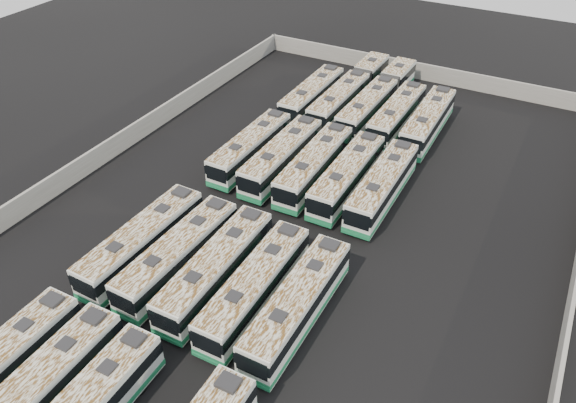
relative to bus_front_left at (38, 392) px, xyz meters
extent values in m
plane|color=black|center=(5.29, 22.66, -1.79)|extent=(140.00, 140.00, 0.00)
cube|color=slate|center=(5.29, 58.96, -0.69)|extent=(45.20, 0.30, 2.20)
cube|color=slate|center=(27.59, 22.66, -0.69)|extent=(0.30, 73.20, 2.20)
cube|color=slate|center=(-17.01, 22.66, -0.69)|extent=(0.30, 73.20, 2.20)
cube|color=#1C7749|center=(-3.63, -0.09, -1.06)|extent=(2.70, 12.17, 0.42)
cube|color=black|center=(-3.66, 2.57, 1.47)|extent=(0.97, 0.97, 0.14)
cube|color=black|center=(-3.68, 4.99, 1.52)|extent=(1.32, 1.12, 0.26)
cylinder|color=black|center=(-4.75, 3.77, -1.29)|extent=(0.29, 1.01, 1.01)
cylinder|color=black|center=(-2.59, 3.79, -1.29)|extent=(0.29, 1.01, 1.01)
cube|color=beige|center=(0.00, 0.00, -0.02)|extent=(2.78, 12.36, 2.82)
cube|color=#1C7749|center=(0.00, 0.00, -1.05)|extent=(2.83, 12.41, 0.43)
cube|color=black|center=(0.00, 0.00, 0.45)|extent=(2.84, 12.42, 0.94)
cube|color=beige|center=(0.00, 0.00, 1.42)|extent=(2.72, 12.11, 0.07)
cube|color=black|center=(-0.05, 2.71, 1.53)|extent=(0.99, 0.99, 0.14)
cube|color=black|center=(-0.09, 5.17, 1.58)|extent=(1.35, 1.15, 0.27)
cylinder|color=black|center=(-1.17, 3.92, -1.28)|extent=(0.31, 1.03, 1.03)
cylinder|color=black|center=(1.03, 3.96, -1.28)|extent=(0.31, 1.03, 1.03)
cube|color=beige|center=(3.47, -0.02, 1.37)|extent=(2.63, 11.90, 0.07)
cube|color=black|center=(3.43, 2.64, 1.47)|extent=(0.97, 0.97, 0.14)
cube|color=black|center=(3.40, 5.06, 1.52)|extent=(1.33, 1.13, 0.26)
cylinder|color=black|center=(2.34, 3.84, -1.28)|extent=(0.30, 1.01, 1.01)
cylinder|color=black|center=(4.50, 3.87, -1.28)|extent=(0.30, 1.01, 1.01)
cube|color=black|center=(10.45, 5.14, 1.56)|extent=(1.35, 1.14, 0.27)
cube|color=beige|center=(-3.62, 13.85, 0.02)|extent=(2.87, 12.65, 2.89)
cube|color=#1C7749|center=(-3.62, 13.85, -1.03)|extent=(2.92, 12.70, 0.44)
cube|color=black|center=(-3.62, 13.85, 0.50)|extent=(2.93, 12.71, 0.97)
cube|color=black|center=(-3.75, 7.53, 0.36)|extent=(2.31, 0.11, 1.52)
cube|color=#1C7749|center=(-3.75, 7.53, -1.24)|extent=(2.63, 0.15, 0.29)
cube|color=beige|center=(-3.62, 13.85, 1.50)|extent=(2.82, 12.39, 0.07)
cube|color=black|center=(-3.68, 11.08, 1.60)|extent=(1.02, 1.02, 0.15)
cube|color=black|center=(-3.57, 16.62, 1.60)|extent=(1.02, 1.02, 0.15)
cube|color=black|center=(-3.52, 19.14, 1.65)|extent=(1.39, 1.18, 0.27)
cylinder|color=black|center=(-4.82, 9.84, -1.26)|extent=(0.31, 1.06, 1.05)
cylinder|color=black|center=(-2.58, 9.79, -1.26)|extent=(0.31, 1.06, 1.05)
cylinder|color=black|center=(-4.66, 17.90, -1.26)|extent=(0.31, 1.06, 1.05)
cylinder|color=black|center=(-2.42, 17.86, -1.26)|extent=(0.31, 1.06, 1.05)
cube|color=beige|center=(-0.13, 13.98, 0.00)|extent=(2.91, 12.54, 2.86)
cube|color=#1C7749|center=(-0.13, 13.98, -1.04)|extent=(2.97, 12.59, 0.44)
cube|color=black|center=(-0.13, 13.98, 0.48)|extent=(2.98, 12.60, 0.96)
cube|color=black|center=(-0.28, 7.72, 0.34)|extent=(2.29, 0.12, 1.51)
cube|color=#1C7749|center=(-0.28, 7.72, -1.25)|extent=(2.60, 0.17, 0.29)
cube|color=beige|center=(-0.13, 13.98, 1.47)|extent=(2.86, 12.29, 0.07)
cube|color=black|center=(-0.19, 11.23, 1.57)|extent=(1.01, 1.01, 0.15)
cube|color=black|center=(-0.06, 16.72, 1.57)|extent=(1.01, 1.01, 0.15)
cube|color=black|center=(0.01, 19.22, 1.62)|extent=(1.38, 1.18, 0.27)
cylinder|color=black|center=(-1.34, 10.01, -1.27)|extent=(0.32, 1.05, 1.04)
cylinder|color=black|center=(0.89, 9.95, -1.27)|extent=(0.32, 1.05, 1.04)
cylinder|color=black|center=(-1.14, 18.00, -1.27)|extent=(0.32, 1.05, 1.04)
cylinder|color=black|center=(1.09, 17.94, -1.27)|extent=(0.32, 1.05, 1.04)
cube|color=beige|center=(3.40, 14.02, 0.03)|extent=(2.84, 12.69, 2.90)
cube|color=#1C7749|center=(3.40, 14.02, -1.03)|extent=(2.89, 12.74, 0.44)
cube|color=black|center=(3.40, 14.02, 0.51)|extent=(2.90, 12.75, 0.97)
cube|color=black|center=(3.51, 7.67, 0.37)|extent=(2.32, 0.10, 1.53)
cube|color=#1C7749|center=(3.51, 7.67, -1.24)|extent=(2.64, 0.14, 0.30)
cube|color=beige|center=(3.40, 14.02, 1.51)|extent=(2.78, 12.44, 0.07)
cube|color=black|center=(3.45, 11.24, 1.62)|extent=(1.02, 1.02, 0.15)
cube|color=black|center=(3.36, 16.80, 1.62)|extent=(1.02, 1.02, 0.15)
cube|color=black|center=(3.32, 19.33, 1.67)|extent=(1.39, 1.18, 0.27)
cylinder|color=black|center=(2.34, 9.95, -1.26)|extent=(0.31, 1.06, 1.05)
cylinder|color=black|center=(4.60, 9.99, -1.26)|extent=(0.31, 1.06, 1.05)
cylinder|color=black|center=(2.21, 18.05, -1.26)|extent=(0.31, 1.06, 1.05)
cylinder|color=black|center=(4.47, 18.09, -1.26)|extent=(0.31, 1.06, 1.05)
cube|color=beige|center=(6.96, 13.82, 0.00)|extent=(2.74, 12.49, 2.85)
cube|color=#1C7749|center=(6.96, 13.82, -1.04)|extent=(2.79, 12.54, 0.44)
cube|color=black|center=(6.96, 13.82, 0.47)|extent=(2.80, 12.55, 0.96)
cube|color=black|center=(7.03, 7.57, 0.34)|extent=(2.28, 0.09, 1.51)
cube|color=#1C7749|center=(7.03, 7.57, -1.25)|extent=(2.60, 0.13, 0.29)
cube|color=beige|center=(6.96, 13.82, 1.46)|extent=(2.68, 12.24, 0.07)
cube|color=black|center=(6.99, 11.08, 1.56)|extent=(1.00, 1.00, 0.15)
cube|color=black|center=(6.93, 16.56, 1.56)|extent=(1.00, 1.00, 0.15)
cube|color=black|center=(6.90, 19.05, 1.62)|extent=(1.36, 1.16, 0.27)
cylinder|color=black|center=(5.90, 9.82, -1.27)|extent=(0.30, 1.04, 1.04)
cylinder|color=black|center=(8.12, 9.85, -1.27)|extent=(0.30, 1.04, 1.04)
cylinder|color=black|center=(5.81, 17.79, -1.27)|extent=(0.30, 1.04, 1.04)
cylinder|color=black|center=(8.03, 17.82, -1.27)|extent=(0.30, 1.04, 1.04)
cube|color=beige|center=(10.50, 13.74, 0.01)|extent=(2.68, 12.51, 2.86)
cube|color=#1C7749|center=(10.50, 13.74, -1.04)|extent=(2.73, 12.56, 0.44)
cube|color=black|center=(10.50, 13.74, 0.48)|extent=(2.74, 12.57, 0.96)
cube|color=black|center=(10.54, 7.47, 0.35)|extent=(2.29, 0.07, 1.51)
cube|color=#1C7749|center=(10.54, 7.47, -1.25)|extent=(2.60, 0.12, 0.29)
cube|color=beige|center=(10.50, 13.74, 1.47)|extent=(2.63, 12.26, 0.07)
cube|color=black|center=(10.52, 10.99, 1.57)|extent=(1.00, 1.00, 0.15)
cube|color=black|center=(10.49, 16.49, 1.57)|extent=(1.00, 1.00, 0.15)
cube|color=black|center=(10.47, 18.99, 1.63)|extent=(1.36, 1.15, 0.27)
cylinder|color=black|center=(9.42, 9.73, -1.27)|extent=(0.30, 1.04, 1.04)
cylinder|color=black|center=(11.64, 9.75, -1.27)|extent=(0.30, 1.04, 1.04)
cylinder|color=black|center=(9.36, 17.73, -1.27)|extent=(0.30, 1.04, 1.04)
cylinder|color=black|center=(11.59, 17.74, -1.27)|extent=(0.30, 1.04, 1.04)
cube|color=beige|center=(-3.68, 30.58, -0.04)|extent=(2.64, 12.20, 2.79)
cube|color=#1C7749|center=(-3.68, 30.58, -1.06)|extent=(2.69, 12.25, 0.43)
cube|color=black|center=(-3.68, 30.58, 0.42)|extent=(2.70, 12.26, 0.93)
cube|color=black|center=(-3.73, 24.47, 0.29)|extent=(2.23, 0.08, 1.47)
cube|color=#1C7749|center=(-3.73, 24.47, -1.26)|extent=(2.54, 0.12, 0.28)
cube|color=beige|center=(-3.68, 30.58, 1.39)|extent=(2.59, 11.96, 0.07)
cube|color=black|center=(-3.70, 27.90, 1.49)|extent=(0.97, 0.97, 0.14)
cube|color=black|center=(-3.66, 33.26, 1.49)|extent=(0.97, 0.97, 0.14)
cube|color=black|center=(-3.63, 35.69, 1.54)|extent=(1.33, 1.13, 0.26)
cylinder|color=black|center=(-4.80, 26.69, -1.28)|extent=(0.29, 1.02, 1.01)
cylinder|color=black|center=(-2.62, 26.67, -1.28)|extent=(0.29, 1.02, 1.01)
cylinder|color=black|center=(-4.73, 34.48, -1.28)|extent=(0.29, 1.02, 1.01)
cylinder|color=black|center=(-2.56, 34.47, -1.28)|extent=(0.29, 1.02, 1.01)
cube|color=beige|center=(-0.02, 30.50, 0.02)|extent=(2.65, 12.60, 2.89)
cube|color=#1C7749|center=(-0.02, 30.50, -1.03)|extent=(2.70, 12.65, 0.44)
cube|color=black|center=(-0.02, 30.50, 0.50)|extent=(2.71, 12.66, 0.97)
cube|color=black|center=(0.00, 24.18, 0.36)|extent=(2.31, 0.06, 1.52)
cube|color=#1C7749|center=(0.00, 24.18, -1.24)|extent=(2.62, 0.11, 0.29)
cube|color=beige|center=(-0.02, 30.50, 1.49)|extent=(2.60, 12.34, 0.07)
cube|color=black|center=(-0.01, 27.73, 1.60)|extent=(1.00, 1.00, 0.15)
cube|color=black|center=(-0.02, 33.27, 1.60)|extent=(1.00, 1.00, 0.15)
cube|color=black|center=(-0.03, 35.79, 1.65)|extent=(1.37, 1.16, 0.27)
cylinder|color=black|center=(-1.13, 26.47, -1.26)|extent=(0.30, 1.05, 1.05)
cylinder|color=black|center=(1.12, 26.47, -1.26)|extent=(0.30, 1.05, 1.05)
cylinder|color=black|center=(-1.15, 34.53, -1.26)|extent=(0.30, 1.05, 1.05)
cylinder|color=black|center=(1.10, 34.53, -1.26)|extent=(0.30, 1.05, 1.05)
cube|color=beige|center=(3.53, 30.57, 0.02)|extent=(2.88, 12.63, 2.88)
cube|color=#1C7749|center=(3.53, 30.57, -1.03)|extent=(2.93, 12.68, 0.44)
cube|color=black|center=(3.53, 30.57, 0.50)|extent=(2.94, 12.69, 0.96)
cube|color=black|center=(3.66, 24.26, 0.36)|extent=(2.31, 0.11, 1.52)
cube|color=#1C7749|center=(3.66, 24.26, -1.24)|extent=(2.62, 0.15, 0.29)
cube|color=beige|center=(3.53, 30.57, 1.49)|extent=(2.82, 12.38, 0.07)
cube|color=black|center=(3.59, 27.80, 1.60)|extent=(1.02, 1.02, 0.15)
cube|color=black|center=(3.47, 33.33, 1.60)|extent=(1.02, 1.02, 0.15)
cube|color=black|center=(3.42, 35.85, 1.65)|extent=(1.39, 1.18, 0.27)
cylinder|color=black|center=(2.49, 26.52, -1.27)|extent=(0.31, 1.05, 1.05)
cylinder|color=black|center=(4.74, 26.57, -1.27)|extent=(0.31, 1.05, 1.05)
cylinder|color=black|center=(2.33, 34.57, -1.27)|extent=(0.31, 1.05, 1.05)
cylinder|color=black|center=(4.57, 34.62, -1.27)|extent=(0.31, 1.05, 1.05)
cube|color=beige|center=(7.03, 30.47, 0.01)|extent=(2.67, 12.51, 2.86)
cube|color=#1C7749|center=(7.03, 30.47, -1.04)|extent=(2.72, 12.56, 0.44)
cube|color=black|center=(7.03, 30.47, 0.48)|extent=(2.73, 12.57, 0.96)
cube|color=black|center=(7.07, 24.20, 0.34)|extent=(2.29, 0.07, 1.51)
cube|color=#1C7749|center=(7.07, 24.20, -1.25)|extent=(2.60, 0.11, 0.29)
cube|color=beige|center=(7.03, 30.47, 1.47)|extent=(2.62, 12.26, 0.07)
cube|color=black|center=(7.05, 27.72, 1.57)|extent=(0.99, 0.99, 0.15)
cube|color=black|center=(7.02, 33.22, 1.57)|extent=(0.99, 0.99, 0.15)
cube|color=black|center=(7.00, 35.72, 1.62)|extent=(1.36, 1.15, 0.27)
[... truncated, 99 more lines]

